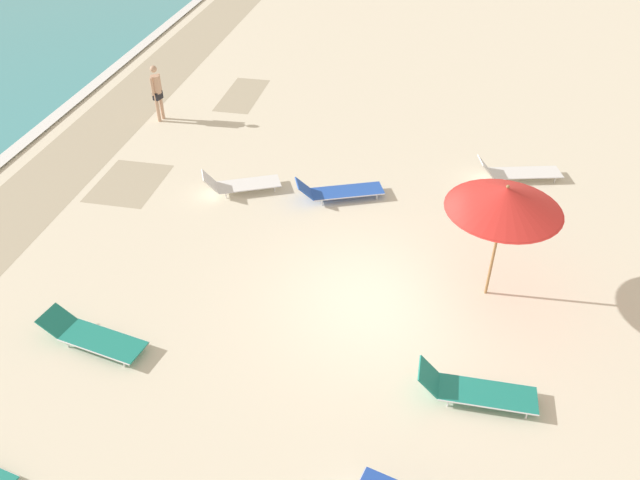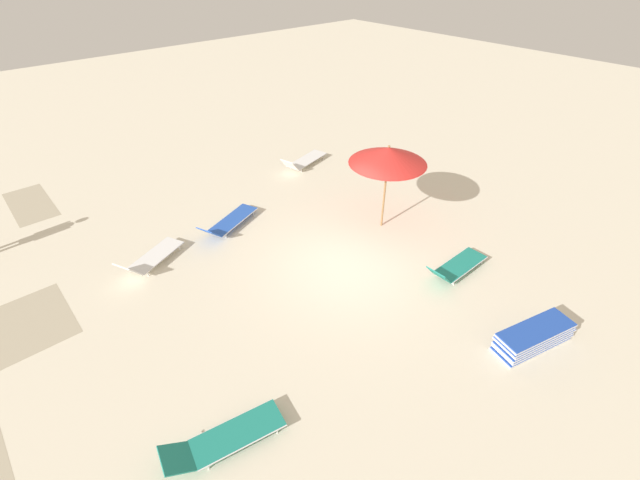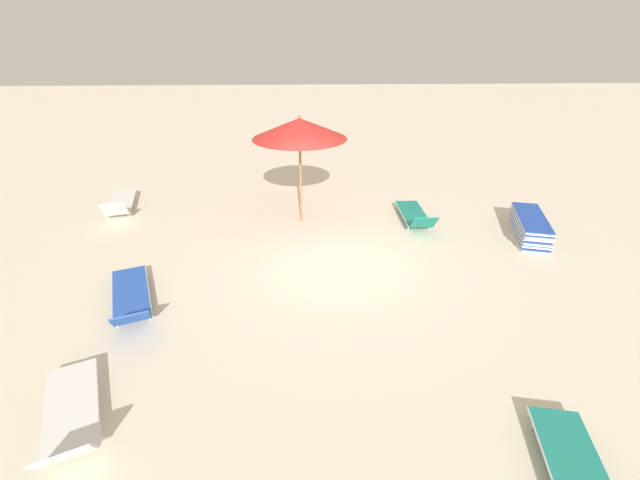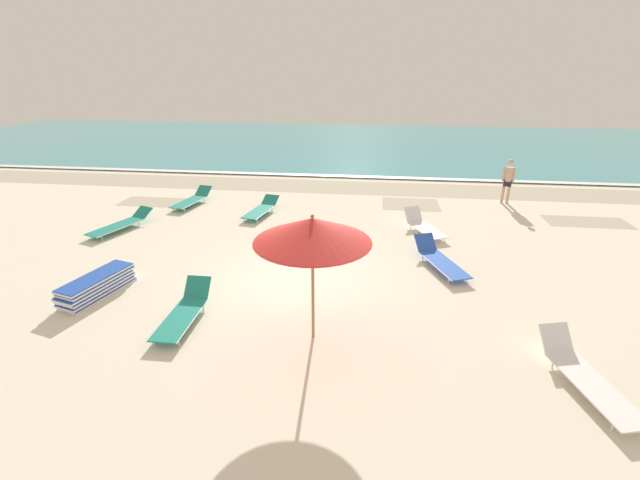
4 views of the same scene
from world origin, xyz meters
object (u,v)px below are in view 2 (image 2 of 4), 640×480
object	(u,v)px
sun_lounger_under_umbrella	(225,438)
sun_lounger_near_water_right	(229,222)
beach_umbrella	(388,156)
lounger_stack	(534,336)
sun_lounger_mid_beach_pair_b	(456,267)
sun_lounger_mid_beach_solo	(304,161)
sun_lounger_beside_umbrella	(150,258)

from	to	relation	value
sun_lounger_under_umbrella	sun_lounger_near_water_right	world-z (taller)	sun_lounger_near_water_right
beach_umbrella	sun_lounger_under_umbrella	xyz separation A→B (m)	(-2.97, 7.36, -2.14)
lounger_stack	sun_lounger_under_umbrella	bearing A→B (deg)	83.77
beach_umbrella	sun_lounger_mid_beach_pair_b	bearing A→B (deg)	174.99
sun_lounger_under_umbrella	lounger_stack	bearing A→B (deg)	-100.03
sun_lounger_near_water_right	sun_lounger_mid_beach_solo	xyz separation A→B (m)	(1.87, -4.53, 0.00)
lounger_stack	sun_lounger_under_umbrella	size ratio (longest dim) A/B	0.91
sun_lounger_under_umbrella	sun_lounger_mid_beach_pair_b	distance (m)	7.11
lounger_stack	sun_lounger_mid_beach_pair_b	size ratio (longest dim) A/B	0.97
beach_umbrella	sun_lounger_under_umbrella	distance (m)	8.22
sun_lounger_beside_umbrella	lounger_stack	bearing A→B (deg)	-172.37
beach_umbrella	sun_lounger_beside_umbrella	distance (m)	7.16
beach_umbrella	sun_lounger_mid_beach_pair_b	size ratio (longest dim) A/B	1.29
sun_lounger_mid_beach_pair_b	sun_lounger_beside_umbrella	bearing A→B (deg)	46.43
lounger_stack	sun_lounger_mid_beach_pair_b	world-z (taller)	sun_lounger_mid_beach_pair_b
lounger_stack	sun_lounger_beside_umbrella	size ratio (longest dim) A/B	0.98
lounger_stack	beach_umbrella	bearing A→B (deg)	3.90
sun_lounger_beside_umbrella	sun_lounger_near_water_right	distance (m)	2.57
sun_lounger_under_umbrella	sun_lounger_beside_umbrella	size ratio (longest dim) A/B	1.08
lounger_stack	sun_lounger_beside_umbrella	xyz separation A→B (m)	(8.25, 5.16, -0.03)
beach_umbrella	lounger_stack	world-z (taller)	beach_umbrella
beach_umbrella	sun_lounger_beside_umbrella	size ratio (longest dim) A/B	1.30
lounger_stack	sun_lounger_beside_umbrella	bearing A→B (deg)	47.06
beach_umbrella	sun_lounger_near_water_right	xyz separation A→B (m)	(3.01, 3.66, -2.13)
sun_lounger_beside_umbrella	sun_lounger_mid_beach_solo	size ratio (longest dim) A/B	0.88
beach_umbrella	sun_lounger_under_umbrella	world-z (taller)	beach_umbrella
sun_lounger_near_water_right	sun_lounger_mid_beach_solo	distance (m)	4.90
beach_umbrella	lounger_stack	xyz separation A→B (m)	(-5.42, 1.07, -2.10)
sun_lounger_under_umbrella	sun_lounger_mid_beach_pair_b	bearing A→B (deg)	-77.98
sun_lounger_under_umbrella	sun_lounger_beside_umbrella	xyz separation A→B (m)	(5.80, -1.13, 0.02)
sun_lounger_mid_beach_solo	sun_lounger_mid_beach_pair_b	distance (m)	7.83
lounger_stack	sun_lounger_mid_beach_solo	distance (m)	10.48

